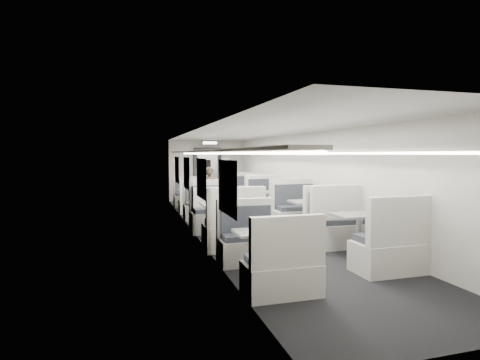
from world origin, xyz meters
TOP-DOWN VIEW (x-y plane):
  - room at (0.00, 0.00)m, footprint 3.24×12.24m
  - booth_left_a at (-1.00, 3.69)m, footprint 0.97×1.97m
  - booth_left_b at (-1.00, 1.01)m, footprint 0.99×2.01m
  - booth_left_c at (-1.00, -0.87)m, footprint 1.14×2.32m
  - booth_left_d at (-1.00, -3.44)m, footprint 1.00×2.03m
  - booth_right_a at (1.00, 3.18)m, footprint 1.10×2.24m
  - booth_right_b at (1.00, 1.13)m, footprint 1.14×2.31m
  - booth_right_c at (1.00, -1.12)m, footprint 1.15×2.32m
  - booth_right_d at (1.00, -2.94)m, footprint 1.13×2.29m
  - passenger at (-0.61, 2.46)m, footprint 0.57×0.42m
  - window_a at (-1.49, 3.40)m, footprint 0.02×1.18m
  - window_b at (-1.49, 1.20)m, footprint 0.02×1.18m
  - window_c at (-1.49, -1.00)m, footprint 0.02×1.18m
  - window_d at (-1.49, -3.20)m, footprint 0.02×1.18m
  - luggage_rack_left at (-1.24, -0.30)m, footprint 0.46×10.40m
  - luggage_rack_right at (1.24, -0.30)m, footprint 0.46×10.40m
  - vestibule_door at (0.00, 5.93)m, footprint 1.10×0.13m
  - exit_sign at (0.00, 5.44)m, footprint 0.62×0.12m
  - wall_notice at (0.75, 5.92)m, footprint 0.32×0.02m

SIDE VIEW (x-z plane):
  - booth_left_a at x=-1.00m, z-range -0.17..0.88m
  - booth_left_b at x=-1.00m, z-range -0.18..0.90m
  - booth_left_d at x=-1.00m, z-range -0.18..0.91m
  - booth_right_a at x=1.00m, z-range -0.20..1.00m
  - booth_right_d at x=1.00m, z-range -0.20..1.02m
  - booth_right_b at x=1.00m, z-range -0.20..1.03m
  - booth_left_c at x=-1.00m, z-range -0.21..1.03m
  - booth_right_c at x=1.00m, z-range -0.21..1.04m
  - passenger at x=-0.61m, z-range 0.00..1.46m
  - vestibule_door at x=0.00m, z-range -0.01..2.09m
  - room at x=0.00m, z-range -0.12..2.52m
  - window_a at x=-1.49m, z-range 0.93..1.77m
  - window_b at x=-1.49m, z-range 0.93..1.77m
  - window_c at x=-1.49m, z-range 0.93..1.77m
  - window_d at x=-1.49m, z-range 0.93..1.77m
  - wall_notice at x=0.75m, z-range 1.30..1.70m
  - luggage_rack_left at x=-1.24m, z-range 1.87..1.96m
  - luggage_rack_right at x=1.24m, z-range 1.87..1.96m
  - exit_sign at x=0.00m, z-range 2.20..2.36m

